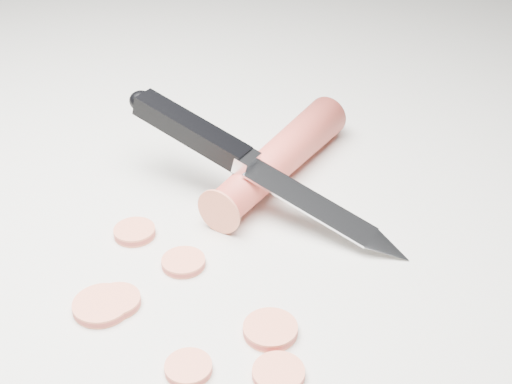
{
  "coord_description": "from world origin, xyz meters",
  "views": [
    {
      "loc": [
        0.05,
        -0.42,
        0.33
      ],
      "look_at": [
        0.06,
        0.04,
        0.02
      ],
      "focal_mm": 50.0,
      "sensor_mm": 36.0,
      "label": 1
    }
  ],
  "objects": [
    {
      "name": "carrot_slice_5",
      "position": [
        -0.05,
        -0.07,
        0.0
      ],
      "size": [
        0.04,
        0.04,
        0.01
      ],
      "primitive_type": "cylinder",
      "color": "#EF7451",
      "rests_on": "ground"
    },
    {
      "name": "carrot_slice_6",
      "position": [
        0.07,
        -0.13,
        0.0
      ],
      "size": [
        0.03,
        0.03,
        0.01
      ],
      "primitive_type": "cylinder",
      "color": "#EF7451",
      "rests_on": "ground"
    },
    {
      "name": "carrot_slice_1",
      "position": [
        0.0,
        -0.03,
        0.0
      ],
      "size": [
        0.03,
        0.03,
        0.01
      ],
      "primitive_type": "cylinder",
      "color": "#EF7451",
      "rests_on": "ground"
    },
    {
      "name": "carrot_slice_4",
      "position": [
        0.06,
        -0.09,
        0.0
      ],
      "size": [
        0.04,
        0.04,
        0.01
      ],
      "primitive_type": "cylinder",
      "color": "#EF7451",
      "rests_on": "ground"
    },
    {
      "name": "carrot",
      "position": [
        0.08,
        0.09,
        0.02
      ],
      "size": [
        0.12,
        0.17,
        0.03
      ],
      "primitive_type": "cylinder",
      "rotation": [
        1.57,
        0.0,
        -0.55
      ],
      "color": "red",
      "rests_on": "ground"
    },
    {
      "name": "ground",
      "position": [
        0.0,
        0.0,
        0.0
      ],
      "size": [
        2.4,
        2.4,
        0.0
      ],
      "primitive_type": "plane",
      "color": "silver",
      "rests_on": "ground"
    },
    {
      "name": "kitchen_knife",
      "position": [
        0.06,
        0.05,
        0.04
      ],
      "size": [
        0.23,
        0.16,
        0.08
      ],
      "primitive_type": null,
      "color": "silver",
      "rests_on": "ground"
    },
    {
      "name": "carrot_slice_2",
      "position": [
        -0.04,
        0.01,
        0.0
      ],
      "size": [
        0.03,
        0.03,
        0.01
      ],
      "primitive_type": "cylinder",
      "color": "#EF7451",
      "rests_on": "ground"
    },
    {
      "name": "carrot_slice_0",
      "position": [
        -0.04,
        -0.07,
        0.0
      ],
      "size": [
        0.03,
        0.03,
        0.01
      ],
      "primitive_type": "cylinder",
      "color": "#EF7451",
      "rests_on": "ground"
    },
    {
      "name": "carrot_slice_3",
      "position": [
        0.01,
        -0.13,
        0.0
      ],
      "size": [
        0.03,
        0.03,
        0.01
      ],
      "primitive_type": "cylinder",
      "color": "#EF7451",
      "rests_on": "ground"
    }
  ]
}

